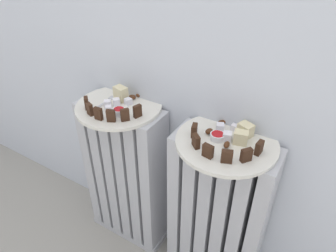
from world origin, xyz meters
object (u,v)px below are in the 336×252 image
object	(u,v)px
jam_bowl_left	(119,111)
radiator_right	(216,218)
fork	(107,101)
plate_right	(226,142)
radiator_left	(126,177)
plate_left	(119,106)
jam_bowl_right	(217,136)

from	to	relation	value
jam_bowl_left	radiator_right	bearing A→B (deg)	8.17
jam_bowl_left	fork	bearing A→B (deg)	153.25
plate_right	radiator_left	bearing A→B (deg)	-180.00
plate_left	jam_bowl_left	distance (m)	0.07
plate_left	jam_bowl_right	size ratio (longest dim) A/B	6.88
plate_left	jam_bowl_left	world-z (taller)	jam_bowl_left
plate_left	jam_bowl_left	size ratio (longest dim) A/B	7.38
fork	jam_bowl_right	bearing A→B (deg)	-0.54
jam_bowl_left	jam_bowl_right	world-z (taller)	jam_bowl_left
radiator_left	jam_bowl_right	world-z (taller)	jam_bowl_right
plate_left	plate_right	bearing A→B (deg)	0.00
radiator_left	jam_bowl_right	size ratio (longest dim) A/B	14.92
radiator_right	fork	world-z (taller)	fork
plate_right	fork	bearing A→B (deg)	-179.48
radiator_left	plate_left	xyz separation A→B (m)	(0.00, 0.00, 0.35)
jam_bowl_left	plate_right	bearing A→B (deg)	8.17
plate_right	radiator_right	bearing A→B (deg)	-90.00
plate_right	jam_bowl_right	xyz separation A→B (m)	(-0.03, -0.01, 0.02)
radiator_left	plate_right	bearing A→B (deg)	0.00
jam_bowl_right	fork	xyz separation A→B (m)	(-0.44, 0.00, -0.01)
plate_right	jam_bowl_right	world-z (taller)	jam_bowl_right
radiator_right	plate_left	world-z (taller)	plate_left
jam_bowl_left	jam_bowl_right	size ratio (longest dim) A/B	0.93
plate_right	plate_left	bearing A→B (deg)	180.00
radiator_right	fork	distance (m)	0.58
radiator_right	fork	bearing A→B (deg)	-179.48
radiator_right	fork	xyz separation A→B (m)	(-0.46, -0.00, 0.35)
jam_bowl_left	radiator_left	bearing A→B (deg)	130.38
radiator_right	jam_bowl_left	size ratio (longest dim) A/B	16.02
radiator_left	jam_bowl_left	xyz separation A→B (m)	(0.04, -0.05, 0.37)
fork	plate_left	bearing A→B (deg)	4.72
plate_left	fork	world-z (taller)	fork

